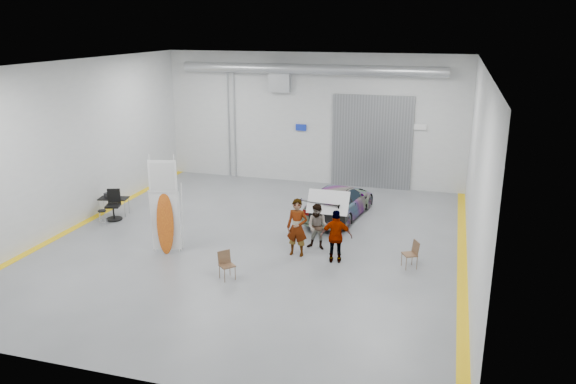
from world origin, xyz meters
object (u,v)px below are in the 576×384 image
(person_a, at_px, (297,227))
(surfboard_display, at_px, (163,214))
(office_chair, at_px, (114,207))
(folding_chair_far, at_px, (409,259))
(shop_stool, at_px, (103,218))
(sedan_car, at_px, (339,201))
(person_b, at_px, (318,227))
(person_c, at_px, (336,236))
(folding_chair_near, at_px, (227,271))
(work_table, at_px, (112,198))

(person_a, bearing_deg, surfboard_display, -163.19)
(surfboard_display, relative_size, office_chair, 2.86)
(folding_chair_far, xyz_separation_m, shop_stool, (-11.20, 0.54, 0.04))
(sedan_car, distance_m, folding_chair_far, 5.05)
(surfboard_display, height_order, shop_stool, surfboard_display)
(person_a, bearing_deg, person_b, 56.70)
(person_b, height_order, folding_chair_far, person_b)
(surfboard_display, bearing_deg, person_c, -7.24)
(person_a, height_order, office_chair, person_a)
(person_c, height_order, folding_chair_near, person_c)
(shop_stool, bearing_deg, folding_chair_far, -2.76)
(sedan_car, bearing_deg, person_a, 90.77)
(sedan_car, relative_size, shop_stool, 7.02)
(folding_chair_far, relative_size, shop_stool, 1.38)
(folding_chair_near, relative_size, shop_stool, 1.35)
(folding_chair_far, bearing_deg, person_b, -130.90)
(person_c, height_order, office_chair, person_c)
(person_b, bearing_deg, folding_chair_far, -8.85)
(surfboard_display, bearing_deg, sedan_car, 31.00)
(work_table, bearing_deg, person_a, -12.79)
(sedan_car, xyz_separation_m, work_table, (-8.54, -2.24, 0.07))
(surfboard_display, distance_m, office_chair, 4.26)
(person_c, bearing_deg, shop_stool, -14.61)
(sedan_car, relative_size, office_chair, 3.77)
(folding_chair_near, height_order, shop_stool, folding_chair_near)
(folding_chair_near, bearing_deg, sedan_car, 23.42)
(person_a, bearing_deg, person_c, -5.27)
(person_a, xyz_separation_m, shop_stool, (-7.63, 0.57, -0.64))
(surfboard_display, bearing_deg, shop_stool, 138.75)
(surfboard_display, xyz_separation_m, shop_stool, (-3.42, 1.61, -1.03))
(work_table, bearing_deg, person_b, -7.43)
(surfboard_display, height_order, work_table, surfboard_display)
(person_a, xyz_separation_m, folding_chair_far, (3.58, 0.03, -0.68))
(surfboard_display, xyz_separation_m, folding_chair_near, (2.72, -1.26, -1.08))
(sedan_car, relative_size, person_c, 2.54)
(person_b, xyz_separation_m, surfboard_display, (-4.72, -1.75, 0.56))
(person_c, distance_m, surfboard_display, 5.61)
(folding_chair_far, bearing_deg, surfboard_display, -110.65)
(shop_stool, bearing_deg, person_c, -4.86)
(folding_chair_near, bearing_deg, person_c, -11.91)
(sedan_car, xyz_separation_m, office_chair, (-8.17, -2.70, -0.12))
(sedan_car, xyz_separation_m, person_b, (-0.03, -3.35, 0.15))
(sedan_car, height_order, person_c, person_c)
(surfboard_display, xyz_separation_m, office_chair, (-3.42, 2.40, -0.83))
(person_a, bearing_deg, office_chair, 172.83)
(surfboard_display, bearing_deg, person_a, -2.10)
(person_b, bearing_deg, shop_stool, -175.49)
(work_table, bearing_deg, sedan_car, 14.70)
(sedan_car, distance_m, folding_chair_near, 6.68)
(person_b, xyz_separation_m, person_c, (0.80, -0.89, 0.08))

